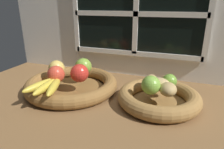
# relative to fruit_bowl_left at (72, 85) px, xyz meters

# --- Properties ---
(ground_plane) EXTENTS (1.40, 0.90, 0.03)m
(ground_plane) POSITION_rel_fruit_bowl_left_xyz_m (0.21, -0.01, -0.04)
(ground_plane) COLOR brown
(back_wall) EXTENTS (1.40, 0.05, 0.55)m
(back_wall) POSITION_rel_fruit_bowl_left_xyz_m (0.21, 0.29, 0.25)
(back_wall) COLOR silver
(back_wall) RESTS_ON ground_plane
(fruit_bowl_left) EXTENTS (0.39, 0.39, 0.06)m
(fruit_bowl_left) POSITION_rel_fruit_bowl_left_xyz_m (0.00, 0.00, 0.00)
(fruit_bowl_left) COLOR brown
(fruit_bowl_left) RESTS_ON ground_plane
(fruit_bowl_right) EXTENTS (0.31, 0.31, 0.06)m
(fruit_bowl_right) POSITION_rel_fruit_bowl_left_xyz_m (0.37, 0.00, 0.00)
(fruit_bowl_right) COLOR olive
(fruit_bowl_right) RESTS_ON ground_plane
(apple_red_front) EXTENTS (0.07, 0.07, 0.07)m
(apple_red_front) POSITION_rel_fruit_bowl_left_xyz_m (-0.03, -0.06, 0.06)
(apple_red_front) COLOR #CC422D
(apple_red_front) RESTS_ON fruit_bowl_left
(apple_red_right) EXTENTS (0.07, 0.07, 0.07)m
(apple_red_right) POSITION_rel_fruit_bowl_left_xyz_m (0.05, -0.02, 0.07)
(apple_red_right) COLOR red
(apple_red_right) RESTS_ON fruit_bowl_left
(apple_golden_left) EXTENTS (0.07, 0.07, 0.07)m
(apple_golden_left) POSITION_rel_fruit_bowl_left_xyz_m (-0.07, 0.01, 0.06)
(apple_golden_left) COLOR #DBB756
(apple_golden_left) RESTS_ON fruit_bowl_left
(apple_green_back) EXTENTS (0.07, 0.07, 0.07)m
(apple_green_back) POSITION_rel_fruit_bowl_left_xyz_m (0.03, 0.06, 0.07)
(apple_green_back) COLOR #7AA338
(apple_green_back) RESTS_ON fruit_bowl_left
(banana_bunch_front) EXTENTS (0.13, 0.18, 0.03)m
(banana_bunch_front) POSITION_rel_fruit_bowl_left_xyz_m (-0.02, -0.13, 0.04)
(banana_bunch_front) COLOR gold
(banana_bunch_front) RESTS_ON fruit_bowl_left
(potato_small) EXTENTS (0.06, 0.08, 0.05)m
(potato_small) POSITION_rel_fruit_bowl_left_xyz_m (0.40, -0.03, 0.05)
(potato_small) COLOR tan
(potato_small) RESTS_ON fruit_bowl_right
(potato_back) EXTENTS (0.08, 0.08, 0.04)m
(potato_back) POSITION_rel_fruit_bowl_left_xyz_m (0.39, 0.04, 0.05)
(potato_back) COLOR tan
(potato_back) RESTS_ON fruit_bowl_right
(potato_oblong) EXTENTS (0.06, 0.08, 0.05)m
(potato_oblong) POSITION_rel_fruit_bowl_left_xyz_m (0.33, 0.03, 0.05)
(potato_oblong) COLOR tan
(potato_oblong) RESTS_ON fruit_bowl_right
(potato_large) EXTENTS (0.08, 0.07, 0.05)m
(potato_large) POSITION_rel_fruit_bowl_left_xyz_m (0.37, 0.00, 0.05)
(potato_large) COLOR tan
(potato_large) RESTS_ON fruit_bowl_right
(lime_near) EXTENTS (0.07, 0.07, 0.07)m
(lime_near) POSITION_rel_fruit_bowl_left_xyz_m (0.34, -0.04, 0.06)
(lime_near) COLOR #7AAD3D
(lime_near) RESTS_ON fruit_bowl_right
(lime_far) EXTENTS (0.05, 0.05, 0.05)m
(lime_far) POSITION_rel_fruit_bowl_left_xyz_m (0.40, 0.04, 0.06)
(lime_far) COLOR #6B9E33
(lime_far) RESTS_ON fruit_bowl_right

